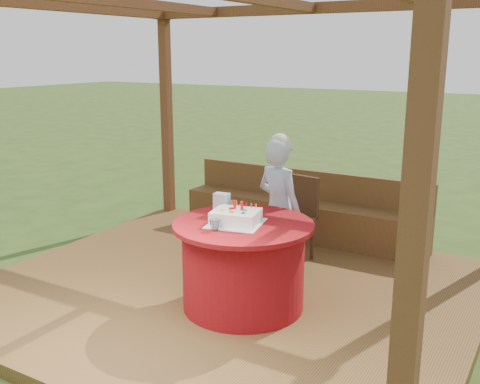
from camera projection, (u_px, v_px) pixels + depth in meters
name	position (u px, v px, depth m)	size (l,w,h in m)	color
ground	(227.00, 298.00, 5.40)	(60.00, 60.00, 0.00)	#294416
deck	(227.00, 292.00, 5.38)	(4.50, 4.00, 0.12)	brown
pergola	(225.00, 39.00, 4.82)	(4.50, 4.00, 2.72)	brown
bench	(302.00, 216.00, 6.74)	(3.00, 0.42, 0.80)	brown
table	(243.00, 265.00, 4.86)	(1.21, 1.21, 0.77)	maroon
chair	(293.00, 213.00, 6.00)	(0.51, 0.51, 0.90)	#3C2213
elderly_woman	(279.00, 208.00, 5.41)	(0.58, 0.47, 1.44)	#93B5DB
birthday_cake	(236.00, 217.00, 4.73)	(0.52, 0.52, 0.19)	white
gift_bag	(222.00, 204.00, 5.00)	(0.13, 0.09, 0.19)	#DC8EC9
drinking_glass	(215.00, 225.00, 4.57)	(0.10, 0.10, 0.09)	white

